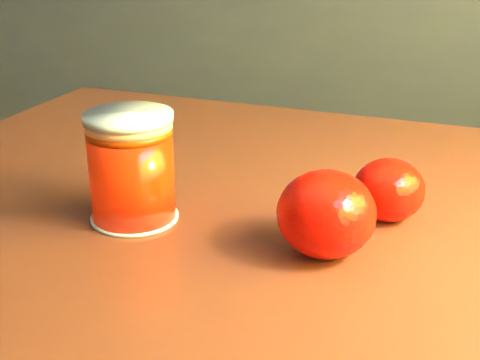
% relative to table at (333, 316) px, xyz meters
% --- Properties ---
extents(kitchen_counter, '(3.15, 0.60, 0.90)m').
position_rel_table_xyz_m(kitchen_counter, '(-1.04, 1.30, -0.17)').
color(kitchen_counter, '#4F4E53').
rests_on(kitchen_counter, ground).
extents(table, '(0.96, 0.68, 0.71)m').
position_rel_table_xyz_m(table, '(0.00, 0.00, 0.00)').
color(table, brown).
rests_on(table, ground).
extents(juice_glass, '(0.08, 0.08, 0.09)m').
position_rel_table_xyz_m(juice_glass, '(-0.17, -0.05, 0.14)').
color(juice_glass, '#FF2205').
rests_on(juice_glass, table).
extents(orange_front, '(0.10, 0.10, 0.07)m').
position_rel_table_xyz_m(orange_front, '(0.00, -0.05, 0.13)').
color(orange_front, '#FE1305').
rests_on(orange_front, table).
extents(orange_back, '(0.08, 0.08, 0.05)m').
position_rel_table_xyz_m(orange_back, '(0.04, 0.03, 0.12)').
color(orange_back, '#FE1305').
rests_on(orange_back, table).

